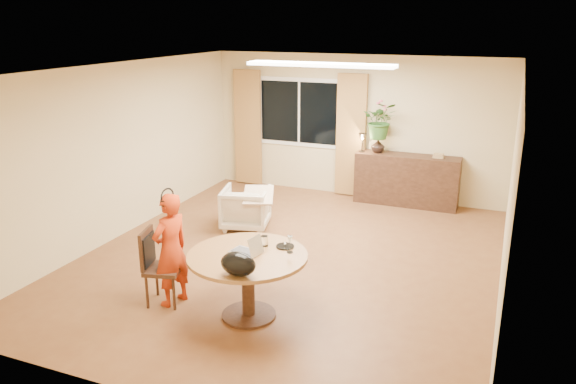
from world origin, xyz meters
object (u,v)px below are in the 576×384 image
at_px(dining_chair, 164,267).
at_px(sideboard, 407,180).
at_px(armchair, 246,208).
at_px(child, 171,250).
at_px(dining_table, 248,268).

xyz_separation_m(dining_chair, sideboard, (1.92, 4.72, 0.00)).
bearing_deg(armchair, sideboard, -149.31).
bearing_deg(sideboard, child, -111.33).
bearing_deg(dining_table, child, -177.17).
height_order(child, armchair, child).
xyz_separation_m(dining_chair, child, (0.09, 0.03, 0.22)).
bearing_deg(sideboard, dining_chair, -112.15).
relative_size(dining_table, armchair, 1.81).
xyz_separation_m(dining_table, dining_chair, (-1.04, -0.08, -0.14)).
relative_size(dining_chair, child, 0.67).
height_order(dining_table, armchair, dining_table).
relative_size(child, sideboard, 0.74).
distance_m(dining_table, dining_chair, 1.06).
xyz_separation_m(child, sideboard, (1.83, 4.69, -0.22)).
bearing_deg(sideboard, dining_table, -100.70).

